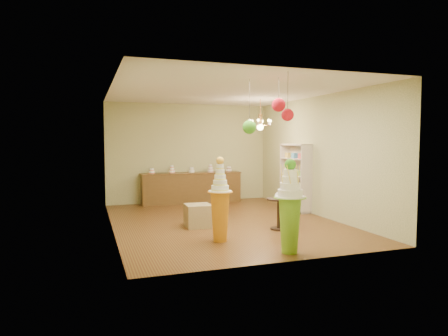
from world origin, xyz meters
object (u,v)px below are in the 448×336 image
object	(u,v)px
pedestal_green	(290,213)
round_table	(279,209)
sideboard	(192,187)
pedestal_orange	(220,209)

from	to	relation	value
pedestal_green	round_table	bearing A→B (deg)	69.07
pedestal_green	sideboard	xyz separation A→B (m)	(-0.21, 5.79, -0.21)
pedestal_green	sideboard	distance (m)	5.80
pedestal_orange	sideboard	size ratio (longest dim) A/B	0.52
round_table	pedestal_orange	bearing A→B (deg)	-160.47
round_table	sideboard	bearing A→B (deg)	101.54
pedestal_orange	round_table	xyz separation A→B (m)	(1.49, 0.53, -0.18)
sideboard	round_table	bearing A→B (deg)	-78.46
pedestal_orange	round_table	bearing A→B (deg)	19.53
sideboard	pedestal_orange	bearing A→B (deg)	-97.89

